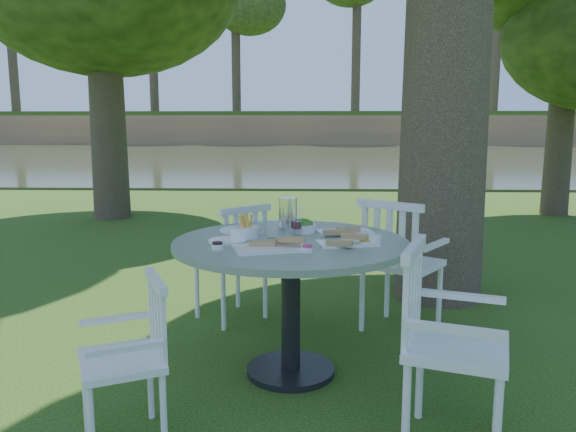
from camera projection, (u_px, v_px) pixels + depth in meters
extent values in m
plane|color=#1B3A0C|center=(287.00, 327.00, 4.38)|extent=(140.00, 140.00, 0.00)
cylinder|color=black|center=(291.00, 370.00, 3.57)|extent=(0.56, 0.56, 0.04)
cylinder|color=black|center=(291.00, 308.00, 3.51)|extent=(0.12, 0.12, 0.78)
cylinder|color=gray|center=(291.00, 243.00, 3.44)|extent=(1.44, 1.44, 0.04)
cylinder|color=white|center=(439.00, 297.00, 4.31)|extent=(0.04, 0.04, 0.50)
cylinder|color=white|center=(387.00, 287.00, 4.58)|extent=(0.04, 0.04, 0.50)
cylinder|color=white|center=(417.00, 311.00, 4.00)|extent=(0.04, 0.04, 0.50)
cylinder|color=white|center=(362.00, 299.00, 4.27)|extent=(0.04, 0.04, 0.50)
cube|color=white|center=(402.00, 263.00, 4.25)|extent=(0.69, 0.68, 0.04)
cube|color=white|center=(389.00, 238.00, 4.04)|extent=(0.44, 0.34, 0.51)
cylinder|color=white|center=(238.00, 281.00, 4.84)|extent=(0.04, 0.04, 0.47)
cylinder|color=white|center=(197.00, 290.00, 4.56)|extent=(0.04, 0.04, 0.47)
cylinder|color=white|center=(265.00, 290.00, 4.56)|extent=(0.04, 0.04, 0.47)
cylinder|color=white|center=(223.00, 301.00, 4.29)|extent=(0.04, 0.04, 0.47)
cube|color=white|center=(231.00, 260.00, 4.52)|extent=(0.64, 0.64, 0.04)
cube|color=white|center=(246.00, 237.00, 4.33)|extent=(0.37, 0.36, 0.48)
cylinder|color=white|center=(86.00, 394.00, 2.87)|extent=(0.03, 0.03, 0.41)
cylinder|color=white|center=(91.00, 428.00, 2.54)|extent=(0.03, 0.03, 0.41)
cylinder|color=white|center=(150.00, 382.00, 3.00)|extent=(0.03, 0.03, 0.41)
cylinder|color=white|center=(164.00, 414.00, 2.67)|extent=(0.03, 0.03, 0.41)
cube|color=white|center=(121.00, 361.00, 2.74)|extent=(0.52, 0.54, 0.04)
cube|color=white|center=(157.00, 318.00, 2.78)|extent=(0.21, 0.39, 0.42)
cylinder|color=white|center=(497.00, 430.00, 2.45)|extent=(0.04, 0.04, 0.49)
cylinder|color=white|center=(498.00, 386.00, 2.86)|extent=(0.04, 0.04, 0.49)
cylinder|color=white|center=(406.00, 413.00, 2.60)|extent=(0.04, 0.04, 0.49)
cylinder|color=white|center=(420.00, 374.00, 3.00)|extent=(0.04, 0.04, 0.49)
cube|color=white|center=(457.00, 347.00, 2.68)|extent=(0.60, 0.63, 0.04)
cube|color=white|center=(413.00, 295.00, 2.72)|extent=(0.21, 0.49, 0.51)
cube|color=white|center=(271.00, 248.00, 3.18)|extent=(0.47, 0.36, 0.02)
cube|color=white|center=(347.00, 243.00, 3.32)|extent=(0.38, 0.27, 0.01)
cube|color=white|center=(345.00, 232.00, 3.67)|extent=(0.38, 0.27, 0.01)
cylinder|color=white|center=(228.00, 240.00, 3.41)|extent=(0.23, 0.23, 0.01)
cylinder|color=white|center=(240.00, 230.00, 3.74)|extent=(0.26, 0.26, 0.01)
cylinder|color=white|center=(244.00, 232.00, 3.51)|extent=(0.18, 0.18, 0.07)
cylinder|color=white|center=(303.00, 228.00, 3.68)|extent=(0.17, 0.17, 0.06)
cylinder|color=silver|center=(288.00, 216.00, 3.63)|extent=(0.12, 0.12, 0.23)
cylinder|color=white|center=(297.00, 221.00, 3.58)|extent=(0.07, 0.07, 0.19)
cylinder|color=white|center=(259.00, 226.00, 3.60)|extent=(0.06, 0.06, 0.11)
cylinder|color=white|center=(272.00, 229.00, 3.49)|extent=(0.07, 0.07, 0.12)
cylinder|color=white|center=(307.00, 250.00, 3.12)|extent=(0.07, 0.07, 0.03)
cylinder|color=white|center=(365.00, 244.00, 3.27)|extent=(0.07, 0.07, 0.03)
cylinder|color=white|center=(375.00, 239.00, 3.38)|extent=(0.08, 0.08, 0.03)
cylinder|color=white|center=(217.00, 247.00, 3.19)|extent=(0.07, 0.07, 0.03)
ellipsoid|color=#1D3210|center=(567.00, 42.00, 9.39)|extent=(3.13, 3.13, 2.19)
cube|color=#2E341E|center=(307.00, 157.00, 27.06)|extent=(100.00, 28.00, 0.12)
cube|color=olive|center=(308.00, 130.00, 42.16)|extent=(100.00, 3.00, 2.20)
cube|color=#1B3A0C|center=(309.00, 115.00, 49.35)|extent=(100.00, 18.00, 0.30)
cylinder|color=black|center=(27.00, 32.00, 43.76)|extent=(0.70, 0.70, 13.00)
cylinder|color=black|center=(141.00, 31.00, 43.41)|extent=(0.70, 0.70, 13.00)
cylinder|color=black|center=(257.00, 30.00, 43.06)|extent=(0.70, 0.70, 13.00)
cylinder|color=black|center=(374.00, 29.00, 42.71)|extent=(0.70, 0.70, 13.00)
cylinder|color=black|center=(494.00, 28.00, 42.35)|extent=(0.70, 0.70, 13.00)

